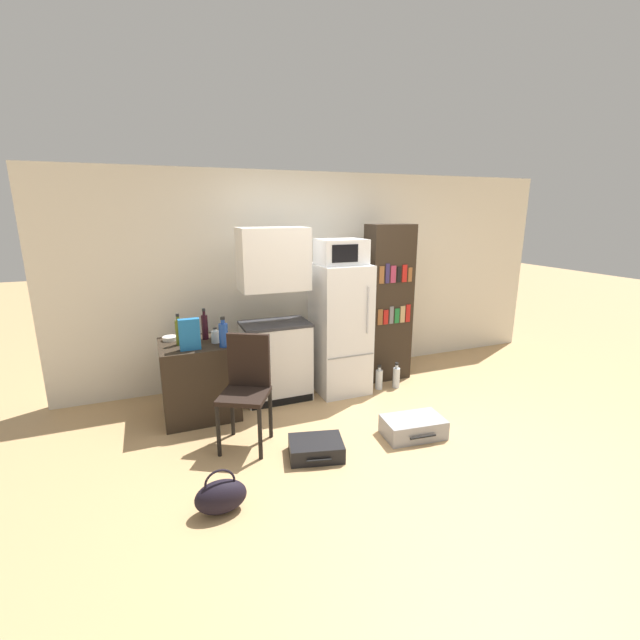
{
  "coord_description": "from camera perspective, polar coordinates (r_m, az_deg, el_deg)",
  "views": [
    {
      "loc": [
        -1.88,
        -2.96,
        2.05
      ],
      "look_at": [
        -0.35,
        0.85,
        0.99
      ],
      "focal_mm": 24.0,
      "sensor_mm": 36.0,
      "label": 1
    }
  ],
  "objects": [
    {
      "name": "handbag",
      "position": [
        3.28,
        -13.08,
        -21.92
      ],
      "size": [
        0.36,
        0.2,
        0.33
      ],
      "color": "black",
      "rests_on": "ground_plane"
    },
    {
      "name": "refrigerator",
      "position": [
        4.88,
        2.72,
        -1.18
      ],
      "size": [
        0.57,
        0.61,
        1.48
      ],
      "color": "white",
      "rests_on": "ground_plane"
    },
    {
      "name": "suitcase_small_flat",
      "position": [
        3.82,
        -0.54,
        -16.74
      ],
      "size": [
        0.52,
        0.44,
        0.14
      ],
      "rotation": [
        0.0,
        0.0,
        -0.24
      ],
      "color": "black",
      "rests_on": "ground_plane"
    },
    {
      "name": "ground_plane",
      "position": [
        4.06,
        9.48,
        -16.1
      ],
      "size": [
        24.0,
        24.0,
        0.0
      ],
      "primitive_type": "plane",
      "color": "tan"
    },
    {
      "name": "water_bottle_front",
      "position": [
        5.2,
        10.13,
        -7.49
      ],
      "size": [
        0.08,
        0.08,
        0.31
      ],
      "color": "silver",
      "rests_on": "ground_plane"
    },
    {
      "name": "chair",
      "position": [
        3.87,
        -9.74,
        -7.98
      ],
      "size": [
        0.54,
        0.54,
        1.0
      ],
      "rotation": [
        0.0,
        0.0,
        -0.51
      ],
      "color": "black",
      "rests_on": "ground_plane"
    },
    {
      "name": "kitchen_hutch",
      "position": [
        4.65,
        -6.02,
        -0.37
      ],
      "size": [
        0.73,
        0.47,
        1.88
      ],
      "color": "white",
      "rests_on": "ground_plane"
    },
    {
      "name": "side_table",
      "position": [
        4.56,
        -15.79,
        -7.56
      ],
      "size": [
        0.73,
        0.66,
        0.77
      ],
      "color": "#2D2319",
      "rests_on": "ground_plane"
    },
    {
      "name": "water_bottle_middle",
      "position": [
        5.12,
        7.88,
        -7.79
      ],
      "size": [
        0.08,
        0.08,
        0.3
      ],
      "color": "silver",
      "rests_on": "ground_plane"
    },
    {
      "name": "microwave",
      "position": [
        4.72,
        2.85,
        9.09
      ],
      "size": [
        0.51,
        0.4,
        0.27
      ],
      "color": "silver",
      "rests_on": "refrigerator"
    },
    {
      "name": "suitcase_large_flat",
      "position": [
        4.2,
        12.31,
        -13.77
      ],
      "size": [
        0.59,
        0.41,
        0.18
      ],
      "rotation": [
        0.0,
        0.0,
        -0.11
      ],
      "color": "#99999E",
      "rests_on": "ground_plane"
    },
    {
      "name": "bowl",
      "position": [
        4.59,
        -19.37,
        -2.33
      ],
      "size": [
        0.15,
        0.15,
        0.04
      ],
      "color": "silver",
      "rests_on": "side_table"
    },
    {
      "name": "bottle_wine_dark",
      "position": [
        4.49,
        -15.11,
        -0.82
      ],
      "size": [
        0.06,
        0.06,
        0.32
      ],
      "color": "black",
      "rests_on": "side_table"
    },
    {
      "name": "bottle_blue_soda",
      "position": [
        4.2,
        -12.75,
        -1.87
      ],
      "size": [
        0.09,
        0.09,
        0.29
      ],
      "color": "#1E47A3",
      "rests_on": "side_table"
    },
    {
      "name": "cereal_box",
      "position": [
        4.19,
        -17.01,
        -1.85
      ],
      "size": [
        0.19,
        0.07,
        0.3
      ],
      "color": "#1E66A8",
      "rests_on": "side_table"
    },
    {
      "name": "bottle_olive_oil",
      "position": [
        4.37,
        -18.32,
        -1.51
      ],
      "size": [
        0.06,
        0.06,
        0.31
      ],
      "color": "#566619",
      "rests_on": "side_table"
    },
    {
      "name": "bottle_clear_short",
      "position": [
        4.37,
        -13.78,
        -2.13
      ],
      "size": [
        0.08,
        0.08,
        0.15
      ],
      "color": "silver",
      "rests_on": "side_table"
    },
    {
      "name": "wall_back",
      "position": [
        5.44,
        0.86,
        5.93
      ],
      "size": [
        6.4,
        0.1,
        2.49
      ],
      "color": "silver",
      "rests_on": "ground_plane"
    },
    {
      "name": "bookshelf",
      "position": [
        5.27,
        9.04,
        2.17
      ],
      "size": [
        0.55,
        0.31,
        1.89
      ],
      "color": "#2D2319",
      "rests_on": "ground_plane"
    }
  ]
}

